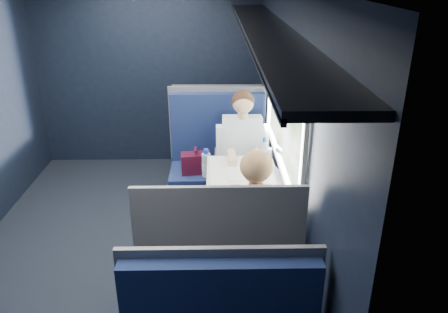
{
  "coord_description": "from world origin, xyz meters",
  "views": [
    {
      "loc": [
        0.83,
        -3.35,
        2.42
      ],
      "look_at": [
        0.9,
        0.0,
        0.95
      ],
      "focal_mm": 35.0,
      "sensor_mm": 36.0,
      "label": 1
    }
  ],
  "objects_px": {
    "seat_row_front": "(217,139)",
    "laptop": "(277,171)",
    "man": "(242,150)",
    "woman": "(254,225)",
    "seat_bay_near": "(217,169)",
    "seat_bay_far": "(219,276)",
    "cup": "(268,153)",
    "table": "(239,187)",
    "bottle_small": "(264,150)"
  },
  "relations": [
    {
      "from": "laptop",
      "to": "seat_bay_far",
      "type": "bearing_deg",
      "value": -119.77
    },
    {
      "from": "laptop",
      "to": "bottle_small",
      "type": "relative_size",
      "value": 1.89
    },
    {
      "from": "seat_bay_near",
      "to": "seat_row_front",
      "type": "xyz_separation_m",
      "value": [
        0.01,
        0.93,
        -0.01
      ]
    },
    {
      "from": "bottle_small",
      "to": "cup",
      "type": "bearing_deg",
      "value": 31.44
    },
    {
      "from": "man",
      "to": "laptop",
      "type": "xyz_separation_m",
      "value": [
        0.25,
        -0.69,
        0.09
      ]
    },
    {
      "from": "seat_bay_far",
      "to": "cup",
      "type": "bearing_deg",
      "value": 69.95
    },
    {
      "from": "woman",
      "to": "seat_bay_far",
      "type": "bearing_deg",
      "value": -146.18
    },
    {
      "from": "seat_bay_far",
      "to": "woman",
      "type": "bearing_deg",
      "value": 33.82
    },
    {
      "from": "seat_row_front",
      "to": "bottle_small",
      "type": "relative_size",
      "value": 5.36
    },
    {
      "from": "laptop",
      "to": "cup",
      "type": "bearing_deg",
      "value": 93.18
    },
    {
      "from": "table",
      "to": "bottle_small",
      "type": "xyz_separation_m",
      "value": [
        0.25,
        0.41,
        0.17
      ]
    },
    {
      "from": "seat_bay_near",
      "to": "laptop",
      "type": "xyz_separation_m",
      "value": [
        0.51,
        -0.86,
        0.39
      ]
    },
    {
      "from": "seat_bay_far",
      "to": "woman",
      "type": "distance_m",
      "value": 0.43
    },
    {
      "from": "seat_bay_far",
      "to": "cup",
      "type": "height_order",
      "value": "seat_bay_far"
    },
    {
      "from": "seat_row_front",
      "to": "laptop",
      "type": "xyz_separation_m",
      "value": [
        0.5,
        -1.79,
        0.4
      ]
    },
    {
      "from": "seat_bay_far",
      "to": "man",
      "type": "bearing_deg",
      "value": 80.97
    },
    {
      "from": "seat_bay_far",
      "to": "laptop",
      "type": "bearing_deg",
      "value": 60.23
    },
    {
      "from": "laptop",
      "to": "bottle_small",
      "type": "height_order",
      "value": "laptop"
    },
    {
      "from": "seat_row_front",
      "to": "cup",
      "type": "height_order",
      "value": "seat_row_front"
    },
    {
      "from": "cup",
      "to": "table",
      "type": "bearing_deg",
      "value": -124.07
    },
    {
      "from": "man",
      "to": "laptop",
      "type": "distance_m",
      "value": 0.74
    },
    {
      "from": "table",
      "to": "laptop",
      "type": "height_order",
      "value": "laptop"
    },
    {
      "from": "woman",
      "to": "cup",
      "type": "distance_m",
      "value": 1.17
    },
    {
      "from": "seat_bay_far",
      "to": "seat_row_front",
      "type": "relative_size",
      "value": 1.09
    },
    {
      "from": "man",
      "to": "woman",
      "type": "distance_m",
      "value": 1.41
    },
    {
      "from": "woman",
      "to": "man",
      "type": "bearing_deg",
      "value": 90.0
    },
    {
      "from": "bottle_small",
      "to": "seat_bay_far",
      "type": "bearing_deg",
      "value": -108.68
    },
    {
      "from": "table",
      "to": "woman",
      "type": "relative_size",
      "value": 0.76
    },
    {
      "from": "man",
      "to": "laptop",
      "type": "relative_size",
      "value": 3.23
    },
    {
      "from": "seat_bay_near",
      "to": "seat_row_front",
      "type": "distance_m",
      "value": 0.93
    },
    {
      "from": "seat_row_front",
      "to": "woman",
      "type": "relative_size",
      "value": 0.88
    },
    {
      "from": "table",
      "to": "bottle_small",
      "type": "height_order",
      "value": "bottle_small"
    },
    {
      "from": "bottle_small",
      "to": "seat_bay_near",
      "type": "bearing_deg",
      "value": 134.09
    },
    {
      "from": "laptop",
      "to": "bottle_small",
      "type": "distance_m",
      "value": 0.41
    },
    {
      "from": "bottle_small",
      "to": "cup",
      "type": "distance_m",
      "value": 0.07
    },
    {
      "from": "seat_bay_far",
      "to": "man",
      "type": "distance_m",
      "value": 1.62
    },
    {
      "from": "table",
      "to": "woman",
      "type": "xyz_separation_m",
      "value": [
        0.07,
        -0.71,
        0.06
      ]
    },
    {
      "from": "seat_bay_near",
      "to": "cup",
      "type": "xyz_separation_m",
      "value": [
        0.49,
        -0.43,
        0.37
      ]
    },
    {
      "from": "table",
      "to": "seat_row_front",
      "type": "bearing_deg",
      "value": 95.8
    },
    {
      "from": "seat_bay_far",
      "to": "seat_row_front",
      "type": "xyz_separation_m",
      "value": [
        0.0,
        2.67,
        -0.0
      ]
    },
    {
      "from": "laptop",
      "to": "table",
      "type": "bearing_deg",
      "value": -178.84
    },
    {
      "from": "seat_bay_near",
      "to": "laptop",
      "type": "bearing_deg",
      "value": -59.34
    },
    {
      "from": "seat_bay_near",
      "to": "cup",
      "type": "height_order",
      "value": "seat_bay_near"
    },
    {
      "from": "seat_row_front",
      "to": "cup",
      "type": "relative_size",
      "value": 12.06
    },
    {
      "from": "seat_bay_far",
      "to": "bottle_small",
      "type": "relative_size",
      "value": 5.83
    },
    {
      "from": "man",
      "to": "woman",
      "type": "relative_size",
      "value": 1.0
    },
    {
      "from": "seat_row_front",
      "to": "laptop",
      "type": "height_order",
      "value": "seat_row_front"
    },
    {
      "from": "table",
      "to": "seat_bay_far",
      "type": "xyz_separation_m",
      "value": [
        -0.18,
        -0.87,
        -0.25
      ]
    },
    {
      "from": "table",
      "to": "cup",
      "type": "distance_m",
      "value": 0.55
    },
    {
      "from": "seat_row_front",
      "to": "bottle_small",
      "type": "height_order",
      "value": "seat_row_front"
    }
  ]
}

